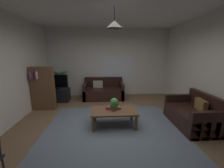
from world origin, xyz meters
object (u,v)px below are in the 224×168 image
(remote_on_table_0, at_px, (118,109))
(book_on_table_1, at_px, (108,108))
(couch_right_side, at_px, (193,115))
(coffee_table, at_px, (114,112))
(book_on_table_0, at_px, (109,109))
(tv_stand, at_px, (57,95))
(tv, at_px, (56,82))
(potted_plant_on_table, at_px, (114,104))
(potted_palm_corner, at_px, (61,83))
(pendant_lamp, at_px, (114,24))
(couch_under_window, at_px, (104,92))
(bookshelf_corner, at_px, (43,88))

(remote_on_table_0, bearing_deg, book_on_table_1, -95.20)
(couch_right_side, bearing_deg, coffee_table, -92.70)
(book_on_table_0, relative_size, tv_stand, 0.17)
(remote_on_table_0, bearing_deg, tv, -133.55)
(coffee_table, xyz_separation_m, potted_plant_on_table, (-0.01, -0.01, 0.23))
(tv_stand, height_order, potted_palm_corner, potted_palm_corner)
(couch_right_side, bearing_deg, tv_stand, -117.08)
(pendant_lamp, bearing_deg, potted_palm_corner, 128.94)
(coffee_table, bearing_deg, tv, 136.18)
(couch_right_side, relative_size, remote_on_table_0, 8.35)
(coffee_table, height_order, potted_palm_corner, potted_palm_corner)
(coffee_table, height_order, potted_plant_on_table, potted_plant_on_table)
(book_on_table_0, relative_size, tv, 0.18)
(tv_stand, relative_size, pendant_lamp, 1.96)
(couch_under_window, height_order, coffee_table, couch_under_window)
(coffee_table, distance_m, tv_stand, 2.83)
(book_on_table_0, relative_size, remote_on_table_0, 0.97)
(coffee_table, relative_size, potted_plant_on_table, 3.59)
(book_on_table_1, bearing_deg, couch_right_side, -4.21)
(tv_stand, bearing_deg, couch_under_window, 8.51)
(book_on_table_1, height_order, tv_stand, tv_stand)
(coffee_table, bearing_deg, couch_right_side, -2.70)
(potted_palm_corner, bearing_deg, bookshelf_corner, -98.16)
(couch_right_side, distance_m, potted_plant_on_table, 2.04)
(coffee_table, height_order, pendant_lamp, pendant_lamp)
(couch_right_side, relative_size, bookshelf_corner, 0.95)
(book_on_table_1, xyz_separation_m, bookshelf_corner, (-2.07, 1.15, 0.25))
(book_on_table_0, bearing_deg, book_on_table_1, -155.60)
(couch_under_window, bearing_deg, coffee_table, -83.20)
(book_on_table_0, distance_m, tv_stand, 2.69)
(couch_under_window, relative_size, potted_palm_corner, 1.28)
(couch_under_window, height_order, couch_right_side, same)
(tv_stand, distance_m, pendant_lamp, 3.58)
(couch_under_window, bearing_deg, pendant_lamp, -83.20)
(couch_under_window, relative_size, tv_stand, 1.76)
(coffee_table, distance_m, book_on_table_1, 0.19)
(pendant_lamp, bearing_deg, couch_right_side, -2.70)
(couch_under_window, height_order, bookshelf_corner, bookshelf_corner)
(tv_stand, bearing_deg, potted_plant_on_table, -44.35)
(couch_right_side, height_order, book_on_table_0, couch_right_side)
(coffee_table, xyz_separation_m, book_on_table_1, (-0.14, 0.06, 0.10))
(tv_stand, relative_size, bookshelf_corner, 0.64)
(potted_palm_corner, bearing_deg, tv, -90.10)
(couch_under_window, bearing_deg, potted_palm_corner, 171.05)
(couch_right_side, relative_size, potted_palm_corner, 1.08)
(coffee_table, distance_m, remote_on_table_0, 0.13)
(potted_plant_on_table, height_order, tv, tv)
(couch_right_side, xyz_separation_m, tv, (-4.04, 2.04, 0.50))
(book_on_table_1, relative_size, remote_on_table_0, 0.80)
(couch_under_window, relative_size, potted_plant_on_table, 5.01)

